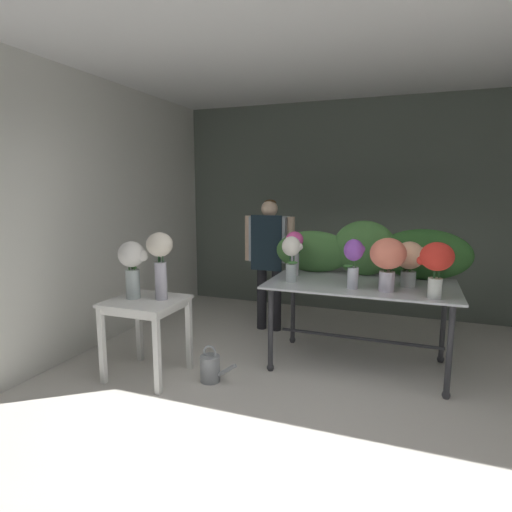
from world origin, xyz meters
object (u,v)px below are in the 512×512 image
display_table_glass (360,296)px  vase_coral_peonies (388,258)px  vase_ivory_anemones (292,254)px  watering_can (211,368)px  vase_white_roses_tall (133,264)px  vase_cream_lisianthus_tall (160,257)px  vase_fuchsia_hydrangea (294,249)px  vase_scarlet_roses (436,262)px  florist (269,250)px  vase_violet_ranunculus (354,259)px  vase_peach_snapdragons (410,259)px  side_table_white (146,311)px

display_table_glass → vase_coral_peonies: (0.25, -0.24, 0.43)m
vase_ivory_anemones → watering_can: bearing=-132.0°
vase_white_roses_tall → vase_cream_lisianthus_tall: size_ratio=0.86×
vase_fuchsia_hydrangea → vase_ivory_anemones: bearing=-79.7°
vase_scarlet_roses → watering_can: size_ratio=1.33×
vase_ivory_anemones → florist: bearing=120.7°
vase_scarlet_roses → vase_cream_lisianthus_tall: 2.37m
florist → vase_violet_ranunculus: (1.13, -0.97, 0.12)m
vase_scarlet_roses → vase_white_roses_tall: bearing=-168.1°
vase_cream_lisianthus_tall → vase_scarlet_roses: bearing=11.8°
vase_ivory_anemones → vase_peach_snapdragons: bearing=10.0°
vase_ivory_anemones → watering_can: (-0.57, -0.64, -0.99)m
vase_violet_ranunculus → watering_can: bearing=-154.4°
display_table_glass → vase_peach_snapdragons: (0.43, 0.02, 0.38)m
side_table_white → vase_scarlet_roses: vase_scarlet_roses is taller
vase_coral_peonies → vase_cream_lisianthus_tall: vase_cream_lisianthus_tall is taller
florist → vase_fuchsia_hydrangea: florist is taller
vase_coral_peonies → vase_cream_lisianthus_tall: size_ratio=0.77×
vase_violet_ranunculus → vase_fuchsia_hydrangea: 0.75m
vase_ivory_anemones → vase_cream_lisianthus_tall: vase_cream_lisianthus_tall is taller
side_table_white → florist: 1.79m
display_table_glass → vase_violet_ranunculus: (-0.05, -0.24, 0.40)m
display_table_glass → vase_white_roses_tall: 2.17m
vase_coral_peonies → vase_scarlet_roses: 0.41m
florist → vase_scarlet_roses: (1.81, -1.09, 0.15)m
side_table_white → vase_peach_snapdragons: vase_peach_snapdragons is taller
side_table_white → vase_violet_ranunculus: (1.78, 0.66, 0.49)m
side_table_white → watering_can: (0.60, 0.10, -0.51)m
display_table_glass → watering_can: bearing=-146.6°
vase_violet_ranunculus → vase_scarlet_roses: bearing=-9.4°
display_table_glass → vase_cream_lisianthus_tall: (-1.69, -0.84, 0.41)m
vase_white_roses_tall → watering_can: size_ratio=1.51×
side_table_white → vase_fuchsia_hydrangea: (1.12, 1.03, 0.49)m
vase_coral_peonies → vase_ivory_anemones: bearing=175.4°
florist → vase_fuchsia_hydrangea: bearing=-51.5°
vase_cream_lisianthus_tall → vase_ivory_anemones: bearing=32.8°
side_table_white → vase_white_roses_tall: (-0.12, 0.00, 0.43)m
side_table_white → vase_scarlet_roses: 2.57m
watering_can → vase_white_roses_tall: bearing=-172.5°
side_table_white → vase_scarlet_roses: size_ratio=1.57×
side_table_white → florist: (0.64, 1.63, 0.37)m
vase_fuchsia_hydrangea → vase_white_roses_tall: bearing=-140.5°
vase_ivory_anemones → vase_fuchsia_hydrangea: vase_fuchsia_hydrangea is taller
side_table_white → vase_ivory_anemones: (1.18, 0.74, 0.48)m
display_table_glass → vase_white_roses_tall: (-1.95, -0.90, 0.35)m
vase_scarlet_roses → vase_coral_peonies: bearing=163.1°
display_table_glass → vase_peach_snapdragons: bearing=2.7°
vase_cream_lisianthus_tall → vase_fuchsia_hydrangea: bearing=44.3°
vase_scarlet_roses → vase_fuchsia_hydrangea: (-1.33, 0.48, -0.03)m
display_table_glass → watering_can: 1.58m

